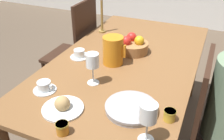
{
  "coord_description": "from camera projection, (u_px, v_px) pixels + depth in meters",
  "views": [
    {
      "loc": [
        0.52,
        -1.46,
        1.54
      ],
      "look_at": [
        0.0,
        -0.26,
        0.77
      ],
      "focal_mm": 40.0,
      "sensor_mm": 36.0,
      "label": 1
    }
  ],
  "objects": [
    {
      "name": "chair_opposite",
      "position": [
        76.0,
        50.0,
        2.38
      ],
      "size": [
        0.42,
        0.42,
        0.98
      ],
      "rotation": [
        0.0,
        0.0,
        1.57
      ],
      "color": "#331E14",
      "rests_on": "ground_plane"
    },
    {
      "name": "wine_glass_juice",
      "position": [
        148.0,
        115.0,
        1.02
      ],
      "size": [
        0.08,
        0.08,
        0.2
      ],
      "color": "white",
      "rests_on": "dining_table"
    },
    {
      "name": "jam_jar_red",
      "position": [
        170.0,
        115.0,
        1.19
      ],
      "size": [
        0.06,
        0.06,
        0.06
      ],
      "color": "gold",
      "rests_on": "dining_table"
    },
    {
      "name": "teacup_across",
      "position": [
        79.0,
        54.0,
        1.76
      ],
      "size": [
        0.13,
        0.13,
        0.06
      ],
      "color": "silver",
      "rests_on": "dining_table"
    },
    {
      "name": "red_pitcher",
      "position": [
        113.0,
        50.0,
        1.65
      ],
      "size": [
        0.16,
        0.14,
        0.19
      ],
      "color": "orange",
      "rests_on": "dining_table"
    },
    {
      "name": "chair_person_side",
      "position": [
        215.0,
        138.0,
        1.39
      ],
      "size": [
        0.42,
        0.42,
        0.98
      ],
      "rotation": [
        0.0,
        0.0,
        -1.57
      ],
      "color": "#331E14",
      "rests_on": "ground_plane"
    },
    {
      "name": "serving_tray",
      "position": [
        131.0,
        108.0,
        1.26
      ],
      "size": [
        0.27,
        0.27,
        0.03
      ],
      "color": "#9E9EA3",
      "rests_on": "dining_table"
    },
    {
      "name": "ground_plane",
      "position": [
        124.0,
        135.0,
        2.11
      ],
      "size": [
        20.0,
        20.0,
        0.0
      ],
      "primitive_type": "plane",
      "color": "brown"
    },
    {
      "name": "wine_glass_water",
      "position": [
        92.0,
        62.0,
        1.41
      ],
      "size": [
        0.08,
        0.08,
        0.19
      ],
      "color": "white",
      "rests_on": "dining_table"
    },
    {
      "name": "teacup_near_person",
      "position": [
        45.0,
        87.0,
        1.4
      ],
      "size": [
        0.13,
        0.13,
        0.06
      ],
      "color": "silver",
      "rests_on": "dining_table"
    },
    {
      "name": "fruit_bowl",
      "position": [
        132.0,
        46.0,
        1.82
      ],
      "size": [
        0.22,
        0.22,
        0.13
      ],
      "color": "#9E6B3D",
      "rests_on": "dining_table"
    },
    {
      "name": "dining_table",
      "position": [
        126.0,
        71.0,
        1.79
      ],
      "size": [
        0.94,
        1.72,
        0.72
      ],
      "color": "brown",
      "rests_on": "ground_plane"
    },
    {
      "name": "bread_plate",
      "position": [
        63.0,
        106.0,
        1.26
      ],
      "size": [
        0.21,
        0.21,
        0.08
      ],
      "color": "silver",
      "rests_on": "dining_table"
    },
    {
      "name": "jam_jar_amber",
      "position": [
        62.0,
        128.0,
        1.11
      ],
      "size": [
        0.06,
        0.06,
        0.06
      ],
      "color": "#C67A1E",
      "rests_on": "dining_table"
    },
    {
      "name": "candlestick_tall",
      "position": [
        102.0,
        18.0,
        2.12
      ],
      "size": [
        0.06,
        0.06,
        0.33
      ],
      "color": "olive",
      "rests_on": "dining_table"
    }
  ]
}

